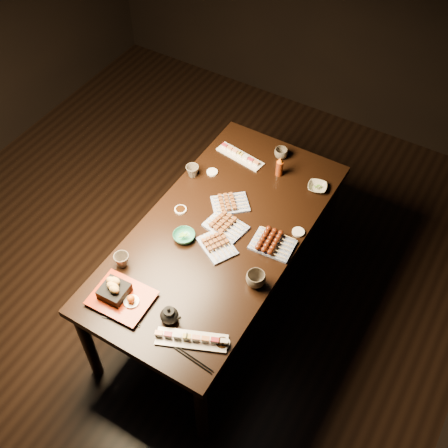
# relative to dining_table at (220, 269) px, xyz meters

# --- Properties ---
(ground) EXTENTS (5.00, 5.00, 0.00)m
(ground) POSITION_rel_dining_table_xyz_m (-0.42, -0.25, -0.38)
(ground) COLOR black
(ground) RESTS_ON ground
(dining_table) EXTENTS (0.91, 1.81, 0.75)m
(dining_table) POSITION_rel_dining_table_xyz_m (0.00, 0.00, 0.00)
(dining_table) COLOR black
(dining_table) RESTS_ON ground
(sushi_platter_near) EXTENTS (0.38, 0.24, 0.04)m
(sushi_platter_near) POSITION_rel_dining_table_xyz_m (0.25, -0.68, 0.40)
(sushi_platter_near) COLOR white
(sushi_platter_near) RESTS_ON dining_table
(sushi_platter_far) EXTENTS (0.35, 0.14, 0.04)m
(sushi_platter_far) POSITION_rel_dining_table_xyz_m (-0.21, 0.62, 0.40)
(sushi_platter_far) COLOR white
(sushi_platter_far) RESTS_ON dining_table
(yakitori_plate_center) EXTENTS (0.26, 0.21, 0.06)m
(yakitori_plate_center) POSITION_rel_dining_table_xyz_m (0.01, 0.05, 0.40)
(yakitori_plate_center) COLOR #828EB6
(yakitori_plate_center) RESTS_ON dining_table
(yakitori_plate_right) EXTENTS (0.27, 0.25, 0.06)m
(yakitori_plate_right) POSITION_rel_dining_table_xyz_m (0.05, -0.10, 0.40)
(yakitori_plate_right) COLOR #828EB6
(yakitori_plate_right) RESTS_ON dining_table
(yakitori_plate_left) EXTENTS (0.27, 0.27, 0.06)m
(yakitori_plate_left) POSITION_rel_dining_table_xyz_m (-0.06, 0.22, 0.40)
(yakitori_plate_left) COLOR #828EB6
(yakitori_plate_left) RESTS_ON dining_table
(tsukune_plate) EXTENTS (0.25, 0.19, 0.06)m
(tsukune_plate) POSITION_rel_dining_table_xyz_m (0.31, 0.07, 0.41)
(tsukune_plate) COLOR #828EB6
(tsukune_plate) RESTS_ON dining_table
(edamame_bowl_green) EXTENTS (0.16, 0.16, 0.04)m
(edamame_bowl_green) POSITION_rel_dining_table_xyz_m (-0.15, -0.15, 0.40)
(edamame_bowl_green) COLOR #297E61
(edamame_bowl_green) RESTS_ON dining_table
(edamame_bowl_cream) EXTENTS (0.15, 0.15, 0.03)m
(edamame_bowl_cream) POSITION_rel_dining_table_xyz_m (0.34, 0.61, 0.39)
(edamame_bowl_cream) COLOR beige
(edamame_bowl_cream) RESTS_ON dining_table
(tempura_tray) EXTENTS (0.33, 0.27, 0.12)m
(tempura_tray) POSITION_rel_dining_table_xyz_m (-0.20, -0.67, 0.43)
(tempura_tray) COLOR black
(tempura_tray) RESTS_ON dining_table
(teacup_near_left) EXTENTS (0.09, 0.09, 0.08)m
(teacup_near_left) POSITION_rel_dining_table_xyz_m (-0.34, -0.48, 0.42)
(teacup_near_left) COLOR #51483E
(teacup_near_left) RESTS_ON dining_table
(teacup_mid_right) EXTENTS (0.13, 0.13, 0.09)m
(teacup_mid_right) POSITION_rel_dining_table_xyz_m (0.36, -0.21, 0.42)
(teacup_mid_right) COLOR #51483E
(teacup_mid_right) RESTS_ON dining_table
(teacup_far_left) EXTENTS (0.11, 0.11, 0.08)m
(teacup_far_left) POSITION_rel_dining_table_xyz_m (-0.39, 0.31, 0.41)
(teacup_far_left) COLOR #51483E
(teacup_far_left) RESTS_ON dining_table
(teacup_far_right) EXTENTS (0.11, 0.11, 0.07)m
(teacup_far_right) POSITION_rel_dining_table_xyz_m (0.02, 0.75, 0.41)
(teacup_far_right) COLOR #51483E
(teacup_far_right) RESTS_ON dining_table
(teapot) EXTENTS (0.13, 0.13, 0.10)m
(teapot) POSITION_rel_dining_table_xyz_m (0.08, -0.64, 0.42)
(teapot) COLOR black
(teapot) RESTS_ON dining_table
(condiment_bottle) EXTENTS (0.06, 0.06, 0.15)m
(condiment_bottle) POSITION_rel_dining_table_xyz_m (0.08, 0.60, 0.45)
(condiment_bottle) COLOR #66250D
(condiment_bottle) RESTS_ON dining_table
(sauce_dish_west) EXTENTS (0.07, 0.07, 0.01)m
(sauce_dish_west) POSITION_rel_dining_table_xyz_m (-0.29, 0.02, 0.38)
(sauce_dish_west) COLOR white
(sauce_dish_west) RESTS_ON dining_table
(sauce_dish_east) EXTENTS (0.09, 0.09, 0.01)m
(sauce_dish_east) POSITION_rel_dining_table_xyz_m (0.40, 0.23, 0.38)
(sauce_dish_east) COLOR white
(sauce_dish_east) RESTS_ON dining_table
(sauce_dish_se) EXTENTS (0.08, 0.08, 0.01)m
(sauce_dish_se) POSITION_rel_dining_table_xyz_m (0.39, -0.62, 0.38)
(sauce_dish_se) COLOR white
(sauce_dish_se) RESTS_ON dining_table
(sauce_dish_nw) EXTENTS (0.08, 0.08, 0.01)m
(sauce_dish_nw) POSITION_rel_dining_table_xyz_m (-0.30, 0.40, 0.38)
(sauce_dish_nw) COLOR white
(sauce_dish_nw) RESTS_ON dining_table
(chopsticks_near) EXTENTS (0.21, 0.07, 0.01)m
(chopsticks_near) POSITION_rel_dining_table_xyz_m (-0.13, -0.78, 0.38)
(chopsticks_near) COLOR black
(chopsticks_near) RESTS_ON dining_table
(chopsticks_se) EXTENTS (0.24, 0.04, 0.01)m
(chopsticks_se) POSITION_rel_dining_table_xyz_m (0.31, -0.77, 0.38)
(chopsticks_se) COLOR black
(chopsticks_se) RESTS_ON dining_table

